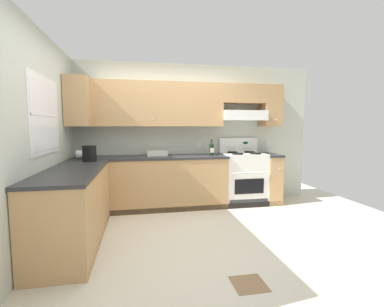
{
  "coord_description": "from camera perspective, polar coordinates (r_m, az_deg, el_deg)",
  "views": [
    {
      "loc": [
        -0.45,
        -3.44,
        1.42
      ],
      "look_at": [
        0.34,
        0.7,
        1.0
      ],
      "focal_mm": 25.53,
      "sensor_mm": 36.0,
      "label": 1
    }
  ],
  "objects": [
    {
      "name": "ground_plane",
      "position": [
        3.75,
        -3.29,
        -16.58
      ],
      "size": [
        7.04,
        7.04,
        0.0
      ],
      "primitive_type": "plane",
      "color": "beige"
    },
    {
      "name": "floor_accent_tile",
      "position": [
        2.78,
        11.8,
        -25.09
      ],
      "size": [
        0.3,
        0.3,
        0.01
      ],
      "primitive_type": "cube",
      "color": "olive",
      "rests_on": "ground_plane"
    },
    {
      "name": "wall_back",
      "position": [
        5.04,
        -1.28,
        6.36
      ],
      "size": [
        4.68,
        0.57,
        2.55
      ],
      "color": "beige",
      "rests_on": "ground_plane"
    },
    {
      "name": "wall_left",
      "position": [
        3.84,
        -28.21,
        3.88
      ],
      "size": [
        0.47,
        4.0,
        2.55
      ],
      "color": "beige",
      "rests_on": "ground_plane"
    },
    {
      "name": "counter_back_run",
      "position": [
        4.8,
        -5.89,
        -6.0
      ],
      "size": [
        3.6,
        0.65,
        0.91
      ],
      "color": "tan",
      "rests_on": "ground_plane"
    },
    {
      "name": "counter_left_run",
      "position": [
        3.65,
        -23.34,
        -10.14
      ],
      "size": [
        0.63,
        1.91,
        0.91
      ],
      "color": "tan",
      "rests_on": "ground_plane"
    },
    {
      "name": "stove",
      "position": [
        5.13,
        10.63,
        -4.98
      ],
      "size": [
        0.76,
        0.62,
        1.2
      ],
      "color": "white",
      "rests_on": "ground_plane"
    },
    {
      "name": "wine_bottle",
      "position": [
        4.84,
        4.1,
        1.06
      ],
      "size": [
        0.08,
        0.08,
        0.32
      ],
      "color": "black",
      "rests_on": "counter_back_run"
    },
    {
      "name": "bowl",
      "position": [
        4.82,
        -7.31,
        -0.1
      ],
      "size": [
        0.35,
        0.27,
        0.08
      ],
      "color": "beige",
      "rests_on": "counter_back_run"
    },
    {
      "name": "bucket",
      "position": [
        4.28,
        -20.65,
        0.08
      ],
      "size": [
        0.21,
        0.21,
        0.23
      ],
      "color": "black",
      "rests_on": "counter_left_run"
    },
    {
      "name": "paper_towel_roll",
      "position": [
        4.72,
        -22.11,
        -0.11
      ],
      "size": [
        0.14,
        0.13,
        0.13
      ],
      "color": "white",
      "rests_on": "counter_back_run"
    }
  ]
}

